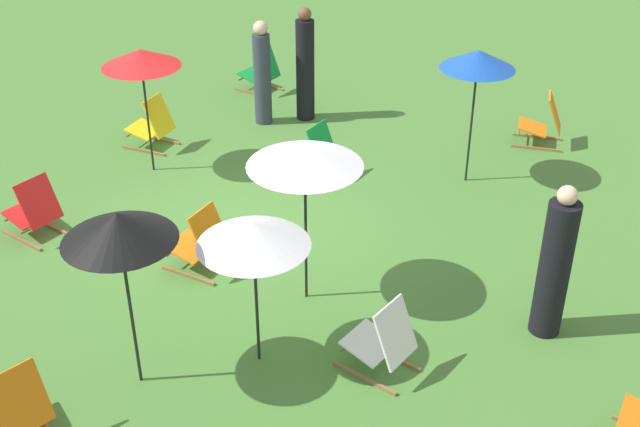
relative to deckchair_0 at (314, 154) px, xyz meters
The scene contains 17 objects.
ground_plane 1.68m from the deckchair_0, ahead, with size 40.00×40.00×0.00m, color #477A33.
deckchair_0 is the anchor object (origin of this frame).
deckchair_2 4.23m from the deckchair_0, 38.77° to the left, with size 0.59×0.82×0.83m.
deckchair_3 5.73m from the deckchair_0, ahead, with size 0.66×0.86×0.83m.
deckchair_4 3.88m from the deckchair_0, 36.13° to the right, with size 0.56×0.81×0.83m.
deckchair_5 2.69m from the deckchair_0, 82.57° to the right, with size 0.56×0.81×0.83m.
deckchair_6 2.72m from the deckchair_0, ahead, with size 0.49×0.77×0.83m.
deckchair_7 3.46m from the deckchair_0, 134.60° to the right, with size 0.54×0.80×0.83m.
deckchair_8 3.73m from the deckchair_0, 136.22° to the left, with size 0.65×0.85×0.83m.
umbrella_0 4.85m from the deckchair_0, ahead, with size 1.05×1.05×1.93m.
umbrella_1 4.19m from the deckchair_0, 21.54° to the left, with size 1.09×1.09×1.64m.
umbrella_2 2.64m from the deckchair_0, 116.27° to the left, with size 1.02×1.02×1.95m.
umbrella_3 2.74m from the deckchair_0, 66.20° to the right, with size 1.11×1.11×1.85m.
umbrella_4 3.25m from the deckchair_0, 27.89° to the left, with size 1.23×1.23×1.89m.
person_0 4.35m from the deckchair_0, 64.49° to the left, with size 0.46×0.46×1.76m.
person_1 2.19m from the deckchair_0, 146.85° to the right, with size 0.40×0.40×1.88m.
person_2 2.17m from the deckchair_0, 127.51° to the right, with size 0.34×0.34×1.72m.
Camera 1 is at (7.36, 5.30, 5.47)m, focal length 44.97 mm.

